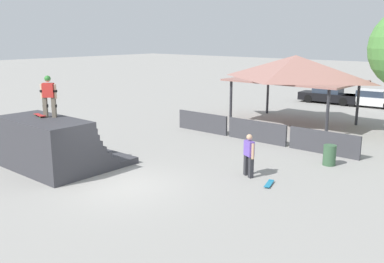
% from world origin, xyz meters
% --- Properties ---
extents(ground_plane, '(160.00, 160.00, 0.00)m').
position_xyz_m(ground_plane, '(0.00, 0.00, 0.00)').
color(ground_plane, gray).
extents(quarter_pipe_ramp, '(4.13, 4.00, 2.08)m').
position_xyz_m(quarter_pipe_ramp, '(-3.63, -0.31, 0.91)').
color(quarter_pipe_ramp, '#38383D').
rests_on(quarter_pipe_ramp, ground).
extents(skater_on_deck, '(0.65, 0.55, 1.65)m').
position_xyz_m(skater_on_deck, '(-3.75, -0.30, 3.03)').
color(skater_on_deck, '#6B6051').
rests_on(skater_on_deck, quarter_pipe_ramp).
extents(skateboard_on_deck, '(0.88, 0.35, 0.09)m').
position_xyz_m(skateboard_on_deck, '(-4.18, -0.51, 2.14)').
color(skateboard_on_deck, green).
rests_on(skateboard_on_deck, quarter_pipe_ramp).
extents(bystander_walking, '(0.64, 0.39, 1.65)m').
position_xyz_m(bystander_walking, '(2.90, 3.89, 0.92)').
color(bystander_walking, '#2D2D33').
rests_on(bystander_walking, ground).
extents(skateboard_on_ground, '(0.43, 0.83, 0.09)m').
position_xyz_m(skateboard_on_ground, '(4.00, 3.56, 0.06)').
color(skateboard_on_ground, blue).
rests_on(skateboard_on_ground, ground).
extents(barrier_fence, '(10.40, 0.12, 1.05)m').
position_xyz_m(barrier_fence, '(0.18, 8.80, 0.53)').
color(barrier_fence, '#3D3D42').
rests_on(barrier_fence, ground).
extents(pavilion_shelter, '(7.21, 5.10, 4.12)m').
position_xyz_m(pavilion_shelter, '(-0.51, 13.98, 3.34)').
color(pavilion_shelter, '#2D2D33').
rests_on(pavilion_shelter, ground).
extents(trash_bin, '(0.52, 0.52, 0.85)m').
position_xyz_m(trash_bin, '(4.64, 7.30, 0.42)').
color(trash_bin, '#385B3D').
rests_on(trash_bin, ground).
extents(parked_car_black, '(4.63, 1.85, 1.27)m').
position_xyz_m(parked_car_black, '(-2.22, 23.23, 0.60)').
color(parked_car_black, black).
rests_on(parked_car_black, ground).
extents(parked_car_white, '(4.29, 2.05, 1.27)m').
position_xyz_m(parked_car_white, '(1.04, 23.54, 0.60)').
color(parked_car_white, silver).
rests_on(parked_car_white, ground).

